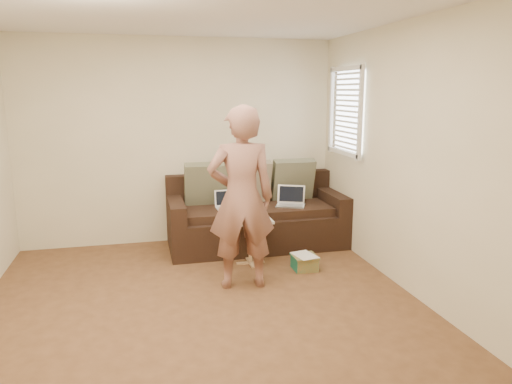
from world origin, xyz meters
TOP-DOWN VIEW (x-y plane):
  - floor at (0.00, 0.00)m, footprint 4.50×4.50m
  - ceiling at (0.00, 0.00)m, footprint 4.50×4.50m
  - wall_back at (0.00, 2.25)m, footprint 4.00×0.00m
  - wall_front at (0.00, -2.25)m, footprint 4.00×0.00m
  - wall_right at (2.00, 0.00)m, footprint 0.00×4.50m
  - window_blinds at (1.95, 1.50)m, footprint 0.12×0.88m
  - sofa at (0.90, 1.77)m, footprint 2.20×0.95m
  - pillow_left at (0.30, 1.97)m, footprint 0.55×0.29m
  - pillow_mid at (0.85, 1.97)m, footprint 0.55×0.27m
  - pillow_right at (1.45, 1.99)m, footprint 0.55×0.28m
  - laptop_silver at (1.31, 1.65)m, footprint 0.42×0.38m
  - laptop_white at (0.53, 1.70)m, footprint 0.31×0.23m
  - person at (0.44, 0.55)m, footprint 0.70×0.50m
  - side_table at (0.67, 1.15)m, footprint 0.48×0.33m
  - drinking_glass at (0.48, 1.22)m, footprint 0.07×0.07m
  - scissors at (0.69, 1.12)m, footprint 0.20×0.16m
  - paper_on_table at (0.77, 1.24)m, footprint 0.25×0.33m
  - striped_box at (1.21, 0.82)m, footprint 0.27×0.27m

SIDE VIEW (x-z plane):
  - floor at x=0.00m, z-range 0.00..0.00m
  - striped_box at x=1.21m, z-range 0.00..0.17m
  - side_table at x=0.67m, z-range 0.00..0.52m
  - sofa at x=0.90m, z-range 0.00..0.85m
  - laptop_silver at x=1.31m, z-range 0.40..0.64m
  - laptop_white at x=0.53m, z-range 0.41..0.63m
  - paper_on_table at x=0.77m, z-range 0.52..0.53m
  - scissors at x=0.69m, z-range 0.52..0.54m
  - drinking_glass at x=0.48m, z-range 0.52..0.64m
  - pillow_left at x=0.30m, z-range 0.51..1.07m
  - pillow_mid at x=0.85m, z-range 0.51..1.07m
  - pillow_right at x=1.45m, z-range 0.51..1.07m
  - person at x=0.44m, z-range 0.00..1.82m
  - wall_back at x=0.00m, z-range -0.70..3.30m
  - wall_front at x=0.00m, z-range -0.70..3.30m
  - wall_right at x=2.00m, z-range -0.95..3.55m
  - window_blinds at x=1.95m, z-range 1.16..2.24m
  - ceiling at x=0.00m, z-range 2.60..2.60m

